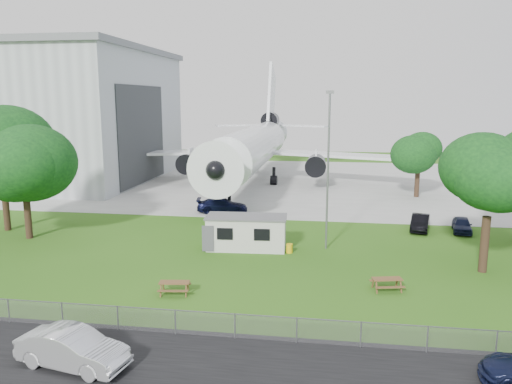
# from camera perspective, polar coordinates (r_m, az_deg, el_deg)

# --- Properties ---
(ground) EXTENTS (160.00, 160.00, 0.00)m
(ground) POSITION_cam_1_polar(r_m,az_deg,el_deg) (34.73, -5.96, -8.81)
(ground) COLOR #3F721D
(asphalt_strip) EXTENTS (120.00, 8.00, 0.02)m
(asphalt_strip) POSITION_cam_1_polar(r_m,az_deg,el_deg) (23.48, -14.35, -19.08)
(asphalt_strip) COLOR black
(asphalt_strip) RESTS_ON ground
(concrete_apron) EXTENTS (120.00, 46.00, 0.03)m
(concrete_apron) POSITION_cam_1_polar(r_m,az_deg,el_deg) (71.12, 1.69, 1.29)
(concrete_apron) COLOR #B7B7B2
(concrete_apron) RESTS_ON ground
(hangar) EXTENTS (43.00, 31.00, 18.55)m
(hangar) POSITION_cam_1_polar(r_m,az_deg,el_deg) (82.05, -26.11, 8.07)
(hangar) COLOR #B2B7BC
(hangar) RESTS_ON ground
(airliner) EXTENTS (46.36, 47.73, 17.69)m
(airliner) POSITION_cam_1_polar(r_m,az_deg,el_deg) (68.61, -0.17, 5.38)
(airliner) COLOR white
(airliner) RESTS_ON ground
(site_cabin) EXTENTS (6.82, 3.05, 2.62)m
(site_cabin) POSITION_cam_1_polar(r_m,az_deg,el_deg) (38.82, -1.07, -4.63)
(site_cabin) COLOR beige
(site_cabin) RESTS_ON ground
(picnic_west) EXTENTS (1.98, 1.72, 0.76)m
(picnic_west) POSITION_cam_1_polar(r_m,az_deg,el_deg) (30.90, -9.28, -11.41)
(picnic_west) COLOR brown
(picnic_west) RESTS_ON ground
(picnic_east) EXTENTS (2.08, 1.85, 0.76)m
(picnic_east) POSITION_cam_1_polar(r_m,az_deg,el_deg) (32.07, 14.69, -10.80)
(picnic_east) COLOR brown
(picnic_east) RESTS_ON ground
(fence) EXTENTS (58.00, 0.04, 1.30)m
(fence) POSITION_cam_1_polar(r_m,az_deg,el_deg) (26.35, -11.31, -15.51)
(fence) COLOR gray
(fence) RESTS_ON ground
(lamp_mast) EXTENTS (0.16, 0.16, 12.00)m
(lamp_mast) POSITION_cam_1_polar(r_m,az_deg,el_deg) (38.28, 8.22, 2.22)
(lamp_mast) COLOR slate
(lamp_mast) RESTS_ON ground
(tree_west_big) EXTENTS (8.40, 8.40, 11.54)m
(tree_west_big) POSITION_cam_1_polar(r_m,az_deg,el_deg) (48.60, -27.18, 4.50)
(tree_west_big) COLOR #382619
(tree_west_big) RESTS_ON ground
(tree_west_small) EXTENTS (7.58, 7.58, 9.81)m
(tree_west_small) POSITION_cam_1_polar(r_m,az_deg,el_deg) (45.02, -25.03, 2.59)
(tree_west_small) COLOR #382619
(tree_west_small) RESTS_ON ground
(tree_east_front) EXTENTS (6.40, 6.40, 9.82)m
(tree_east_front) POSITION_cam_1_polar(r_m,az_deg,el_deg) (35.96, 25.22, 1.74)
(tree_east_front) COLOR #382619
(tree_east_front) RESTS_ON ground
(tree_far_apron) EXTENTS (6.06, 6.06, 8.34)m
(tree_far_apron) POSITION_cam_1_polar(r_m,az_deg,el_deg) (61.61, 18.11, 4.28)
(tree_far_apron) COLOR #382619
(tree_far_apron) RESTS_ON ground
(car_centre_sedan) EXTENTS (5.27, 2.71, 1.66)m
(car_centre_sedan) POSITION_cam_1_polar(r_m,az_deg,el_deg) (24.03, -20.21, -16.49)
(car_centre_sedan) COLOR silver
(car_centre_sedan) RESTS_ON ground
(car_ne_hatch) EXTENTS (2.11, 3.99, 1.30)m
(car_ne_hatch) POSITION_cam_1_polar(r_m,az_deg,el_deg) (47.30, 22.47, -3.50)
(car_ne_hatch) COLOR black
(car_ne_hatch) RESTS_ON ground
(car_ne_sedan) EXTENTS (2.37, 4.45, 1.39)m
(car_ne_sedan) POSITION_cam_1_polar(r_m,az_deg,el_deg) (46.62, 18.25, -3.36)
(car_ne_sedan) COLOR black
(car_ne_sedan) RESTS_ON ground
(car_apron_van) EXTENTS (5.44, 2.94, 1.50)m
(car_apron_van) POSITION_cam_1_polar(r_m,az_deg,el_deg) (51.28, -3.88, -1.54)
(car_apron_van) COLOR black
(car_apron_van) RESTS_ON ground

